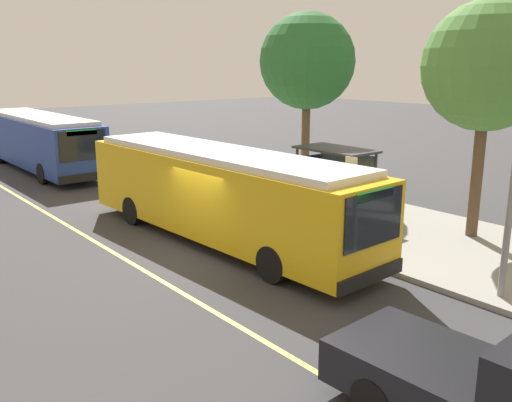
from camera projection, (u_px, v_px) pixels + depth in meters
The scene contains 11 objects.
ground_plane at pixel (206, 252), 16.79m from camera, with size 120.00×120.00×0.00m, color #38383A.
sidewalk_curb at pixel (341, 216), 20.45m from camera, with size 44.00×6.40×0.15m, color gray.
lane_stripe_center at pixel (140, 268), 15.44m from camera, with size 36.00×0.14×0.01m, color #E0D64C.
transit_bus_main at pixel (220, 192), 17.48m from camera, with size 12.00×3.08×2.95m.
transit_bus_second at pixel (40, 140), 29.40m from camera, with size 12.00×2.65×2.95m.
bus_shelter at pixel (334, 167), 20.10m from camera, with size 2.90×1.60×2.48m.
waiting_bench at pixel (336, 202), 20.22m from camera, with size 1.60×0.48×0.95m.
route_sign_post at pixel (350, 189), 16.29m from camera, with size 0.44×0.08×2.80m.
pedestrian_commuter at pixel (292, 189), 20.23m from camera, with size 0.24×0.40×1.69m.
street_tree_near_shelter at pixel (487, 67), 16.66m from camera, with size 3.93×3.93×7.30m.
street_tree_upstreet at pixel (307, 62), 23.42m from camera, with size 4.06×4.06×7.54m.
Camera 1 is at (13.32, -8.86, 5.55)m, focal length 38.87 mm.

